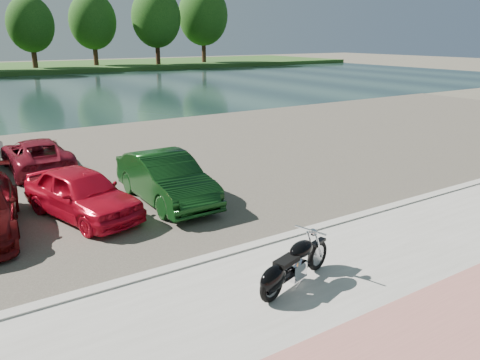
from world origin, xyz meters
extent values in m
plane|color=#595447|center=(0.00, 0.00, 0.00)|extent=(200.00, 200.00, 0.00)
cube|color=#9F9C95|center=(0.00, -1.00, 0.05)|extent=(60.00, 6.00, 0.10)
cube|color=#A4625C|center=(0.00, -2.50, 0.10)|extent=(60.00, 2.00, 0.01)
cube|color=#9F9C95|center=(0.00, 2.00, 0.07)|extent=(60.00, 0.30, 0.14)
cube|color=#444037|center=(0.00, 11.00, 0.02)|extent=(60.00, 18.00, 0.04)
cube|color=#1A2F2E|center=(0.00, 40.00, 0.00)|extent=(120.00, 40.00, 0.00)
cylinder|color=#331D12|center=(6.00, 66.00, 2.85)|extent=(0.70, 0.70, 4.50)
ellipsoid|color=#13380F|center=(6.00, 66.00, 6.45)|extent=(6.30, 6.30, 7.56)
cylinder|color=#331D12|center=(15.00, 67.40, 3.08)|extent=(0.70, 0.70, 4.95)
ellipsoid|color=#13380F|center=(15.00, 67.40, 7.04)|extent=(6.93, 6.93, 8.32)
cylinder|color=#331D12|center=(24.00, 64.60, 3.30)|extent=(0.70, 0.70, 5.40)
ellipsoid|color=#13380F|center=(24.00, 64.60, 7.62)|extent=(7.56, 7.56, 9.07)
cylinder|color=#331D12|center=(33.00, 66.00, 3.52)|extent=(0.70, 0.70, 5.85)
ellipsoid|color=#13380F|center=(33.00, 66.00, 8.21)|extent=(8.19, 8.19, 9.83)
torus|color=black|center=(-0.07, 0.27, 0.44)|extent=(0.69, 0.32, 0.68)
torus|color=black|center=(-1.65, -0.22, 0.44)|extent=(0.69, 0.32, 0.68)
cylinder|color=#B2B2B7|center=(-0.07, 0.27, 0.44)|extent=(0.46, 0.19, 0.46)
cylinder|color=#B2B2B7|center=(-1.65, -0.22, 0.44)|extent=(0.46, 0.19, 0.46)
cylinder|color=silver|center=(-0.18, 0.13, 0.74)|extent=(0.33, 0.14, 0.63)
cylinder|color=silver|center=(-0.24, 0.32, 0.74)|extent=(0.33, 0.14, 0.63)
cylinder|color=silver|center=(-0.39, 0.17, 1.13)|extent=(0.26, 0.73, 0.04)
sphere|color=silver|center=(-0.29, 0.20, 1.05)|extent=(0.20, 0.20, 0.16)
sphere|color=silver|center=(-0.23, 0.22, 1.05)|extent=(0.14, 0.14, 0.11)
cube|color=black|center=(-0.07, 0.27, 0.75)|extent=(0.47, 0.27, 0.06)
cube|color=black|center=(-0.86, 0.02, 0.38)|extent=(1.18, 0.45, 0.08)
cube|color=silver|center=(-0.91, 0.01, 0.45)|extent=(0.52, 0.44, 0.34)
cylinder|color=silver|center=(-0.81, 0.04, 0.65)|extent=(0.29, 0.24, 0.27)
cylinder|color=silver|center=(-1.00, -0.02, 0.65)|extent=(0.29, 0.24, 0.27)
ellipsoid|color=black|center=(-0.69, 0.08, 0.82)|extent=(0.76, 0.54, 0.32)
cube|color=black|center=(-1.20, -0.08, 0.76)|extent=(0.61, 0.43, 0.10)
ellipsoid|color=black|center=(-1.60, -0.21, 0.56)|extent=(0.79, 0.54, 0.50)
cube|color=black|center=(-1.65, -0.22, 0.49)|extent=(0.44, 0.29, 0.30)
cylinder|color=silver|center=(-1.24, 0.07, 0.32)|extent=(1.08, 0.41, 0.09)
cylinder|color=silver|center=(-1.24, 0.07, 0.40)|extent=(1.08, 0.41, 0.09)
cylinder|color=#B2B2B7|center=(-0.95, -0.19, 0.23)|extent=(0.06, 0.14, 0.22)
imported|color=red|center=(-3.43, 6.29, 0.74)|extent=(2.80, 4.44, 1.41)
imported|color=black|center=(-0.92, 6.19, 0.79)|extent=(1.63, 4.55, 1.49)
imported|color=maroon|center=(-3.59, 12.02, 0.66)|extent=(2.09, 4.47, 1.24)
camera|label=1|loc=(-6.40, -6.49, 4.95)|focal=35.00mm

